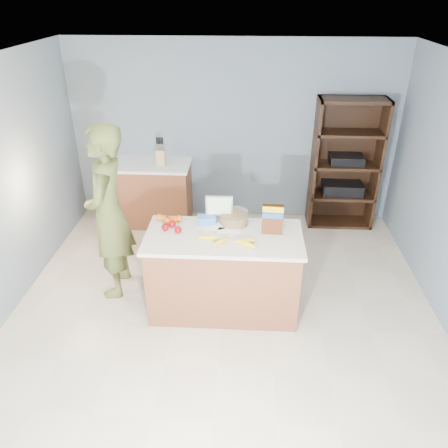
# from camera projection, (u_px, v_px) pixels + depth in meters

# --- Properties ---
(floor) EXTENTS (4.50, 5.00, 0.02)m
(floor) POSITION_uv_depth(u_px,v_px,m) (222.00, 326.00, 4.47)
(floor) COLOR beige
(floor) RESTS_ON ground
(walls) EXTENTS (4.52, 5.02, 2.51)m
(walls) POSITION_uv_depth(u_px,v_px,m) (222.00, 176.00, 3.67)
(walls) COLOR slate
(walls) RESTS_ON ground
(counter_peninsula) EXTENTS (1.56, 0.76, 0.90)m
(counter_peninsula) POSITION_uv_depth(u_px,v_px,m) (224.00, 275.00, 4.53)
(counter_peninsula) COLOR brown
(counter_peninsula) RESTS_ON ground
(back_cabinet) EXTENTS (1.24, 0.62, 0.90)m
(back_cabinet) POSITION_uv_depth(u_px,v_px,m) (148.00, 193.00, 6.24)
(back_cabinet) COLOR brown
(back_cabinet) RESTS_ON ground
(shelving_unit) EXTENTS (0.90, 0.40, 1.80)m
(shelving_unit) POSITION_uv_depth(u_px,v_px,m) (344.00, 166.00, 6.03)
(shelving_unit) COLOR black
(shelving_unit) RESTS_ON ground
(person) EXTENTS (0.50, 0.72, 1.91)m
(person) POSITION_uv_depth(u_px,v_px,m) (109.00, 214.00, 4.58)
(person) COLOR #565F2C
(person) RESTS_ON ground
(knife_block) EXTENTS (0.12, 0.10, 0.31)m
(knife_block) POSITION_uv_depth(u_px,v_px,m) (161.00, 157.00, 5.90)
(knife_block) COLOR tan
(knife_block) RESTS_ON back_cabinet
(envelopes) EXTENTS (0.38, 0.19, 0.00)m
(envelopes) POSITION_uv_depth(u_px,v_px,m) (222.00, 229.00, 4.40)
(envelopes) COLOR white
(envelopes) RESTS_ON counter_peninsula
(bananas) EXTENTS (0.59, 0.21, 0.05)m
(bananas) POSITION_uv_depth(u_px,v_px,m) (230.00, 241.00, 4.15)
(bananas) COLOR yellow
(bananas) RESTS_ON counter_peninsula
(apples) EXTENTS (0.22, 0.29, 0.07)m
(apples) POSITION_uv_depth(u_px,v_px,m) (171.00, 225.00, 4.40)
(apples) COLOR #94050B
(apples) RESTS_ON counter_peninsula
(oranges) EXTENTS (0.28, 0.16, 0.07)m
(oranges) POSITION_uv_depth(u_px,v_px,m) (170.00, 219.00, 4.51)
(oranges) COLOR orange
(oranges) RESTS_ON counter_peninsula
(blue_carton) EXTENTS (0.20, 0.15, 0.08)m
(blue_carton) POSITION_uv_depth(u_px,v_px,m) (207.00, 220.00, 4.50)
(blue_carton) COLOR blue
(blue_carton) RESTS_ON counter_peninsula
(salad_bowl) EXTENTS (0.30, 0.30, 0.13)m
(salad_bowl) POSITION_uv_depth(u_px,v_px,m) (234.00, 218.00, 4.49)
(salad_bowl) COLOR #267219
(salad_bowl) RESTS_ON counter_peninsula
(tv) EXTENTS (0.28, 0.12, 0.28)m
(tv) POSITION_uv_depth(u_px,v_px,m) (219.00, 207.00, 4.49)
(tv) COLOR silver
(tv) RESTS_ON counter_peninsula
(cereal_box) EXTENTS (0.21, 0.09, 0.31)m
(cereal_box) POSITION_uv_depth(u_px,v_px,m) (273.00, 217.00, 4.26)
(cereal_box) COLOR #592B14
(cereal_box) RESTS_ON counter_peninsula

